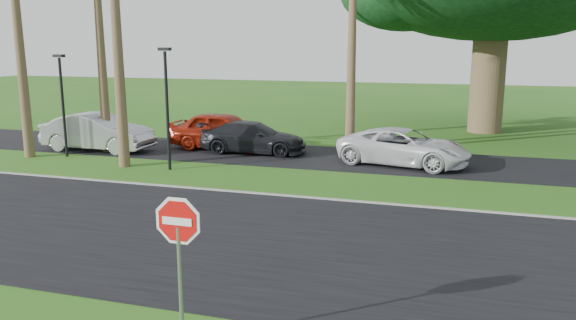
{
  "coord_description": "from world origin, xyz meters",
  "views": [
    {
      "loc": [
        4.54,
        -10.44,
        4.79
      ],
      "look_at": [
        0.37,
        3.29,
        1.8
      ],
      "focal_mm": 35.0,
      "sensor_mm": 36.0,
      "label": 1
    }
  ],
  "objects_px": {
    "car_dark": "(253,138)",
    "car_minivan": "(404,147)",
    "stop_sign_near": "(179,241)",
    "car_red": "(224,131)",
    "car_silver": "(98,133)"
  },
  "relations": [
    {
      "from": "car_minivan",
      "to": "stop_sign_near",
      "type": "bearing_deg",
      "value": -176.33
    },
    {
      "from": "car_dark",
      "to": "car_red",
      "type": "bearing_deg",
      "value": 72.75
    },
    {
      "from": "car_dark",
      "to": "car_minivan",
      "type": "bearing_deg",
      "value": -98.32
    },
    {
      "from": "stop_sign_near",
      "to": "car_minivan",
      "type": "xyz_separation_m",
      "value": [
        2.08,
        14.95,
        -1.05
      ]
    },
    {
      "from": "car_silver",
      "to": "car_red",
      "type": "bearing_deg",
      "value": -70.23
    },
    {
      "from": "stop_sign_near",
      "to": "car_silver",
      "type": "bearing_deg",
      "value": 129.3
    },
    {
      "from": "stop_sign_near",
      "to": "car_red",
      "type": "xyz_separation_m",
      "value": [
        -6.14,
        16.0,
        -0.92
      ]
    },
    {
      "from": "car_silver",
      "to": "car_minivan",
      "type": "bearing_deg",
      "value": -86.55
    },
    {
      "from": "car_silver",
      "to": "car_minivan",
      "type": "relative_size",
      "value": 0.98
    },
    {
      "from": "car_dark",
      "to": "car_minivan",
      "type": "height_order",
      "value": "car_minivan"
    },
    {
      "from": "stop_sign_near",
      "to": "car_silver",
      "type": "xyz_separation_m",
      "value": [
        -11.49,
        14.03,
        -0.94
      ]
    },
    {
      "from": "stop_sign_near",
      "to": "car_dark",
      "type": "xyz_separation_m",
      "value": [
        -4.57,
        15.59,
        -1.09
      ]
    },
    {
      "from": "stop_sign_near",
      "to": "car_red",
      "type": "height_order",
      "value": "stop_sign_near"
    },
    {
      "from": "stop_sign_near",
      "to": "car_minivan",
      "type": "relative_size",
      "value": 0.51
    },
    {
      "from": "car_dark",
      "to": "car_minivan",
      "type": "relative_size",
      "value": 0.91
    }
  ]
}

